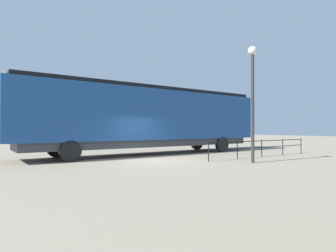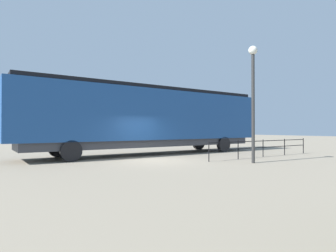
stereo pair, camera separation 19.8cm
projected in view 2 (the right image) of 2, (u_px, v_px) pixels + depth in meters
ground_plane at (154, 160)px, 14.91m from camera, size 120.00×120.00×0.00m
locomotive at (156, 117)px, 18.93m from camera, size 3.09×17.13×4.40m
lamp_post at (253, 86)px, 13.83m from camera, size 0.44×0.44×5.78m
platform_fence at (263, 145)px, 16.81m from camera, size 0.05×8.80×1.04m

